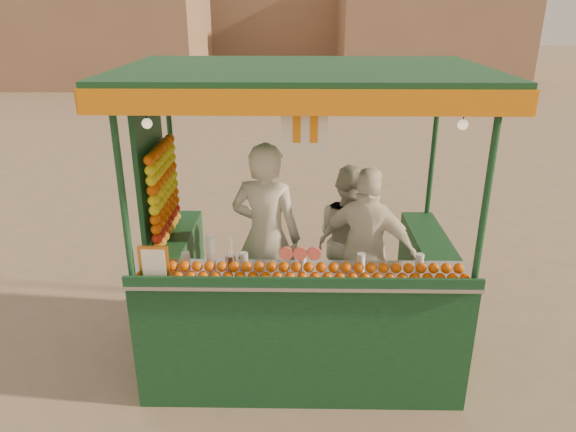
{
  "coord_description": "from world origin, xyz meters",
  "views": [
    {
      "loc": [
        0.3,
        -4.84,
        3.33
      ],
      "look_at": [
        0.22,
        -0.3,
        1.52
      ],
      "focal_mm": 33.04,
      "sensor_mm": 36.0,
      "label": 1
    }
  ],
  "objects_px": {
    "juice_cart": "(293,277)",
    "vendor_middle": "(349,238)",
    "vendor_left": "(266,237)",
    "vendor_right": "(367,251)"
  },
  "relations": [
    {
      "from": "juice_cart",
      "to": "vendor_middle",
      "type": "xyz_separation_m",
      "value": [
        0.57,
        0.49,
        0.19
      ]
    },
    {
      "from": "juice_cart",
      "to": "vendor_left",
      "type": "distance_m",
      "value": 0.46
    },
    {
      "from": "juice_cart",
      "to": "vendor_left",
      "type": "xyz_separation_m",
      "value": [
        -0.26,
        0.17,
        0.34
      ]
    },
    {
      "from": "vendor_left",
      "to": "vendor_right",
      "type": "distance_m",
      "value": 0.97
    },
    {
      "from": "vendor_left",
      "to": "vendor_middle",
      "type": "height_order",
      "value": "vendor_left"
    },
    {
      "from": "vendor_middle",
      "to": "vendor_left",
      "type": "bearing_deg",
      "value": 72.94
    },
    {
      "from": "vendor_left",
      "to": "vendor_middle",
      "type": "distance_m",
      "value": 0.91
    },
    {
      "from": "juice_cart",
      "to": "vendor_middle",
      "type": "relative_size",
      "value": 2.02
    },
    {
      "from": "juice_cart",
      "to": "vendor_right",
      "type": "height_order",
      "value": "juice_cart"
    },
    {
      "from": "juice_cart",
      "to": "vendor_left",
      "type": "relative_size",
      "value": 1.69
    }
  ]
}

